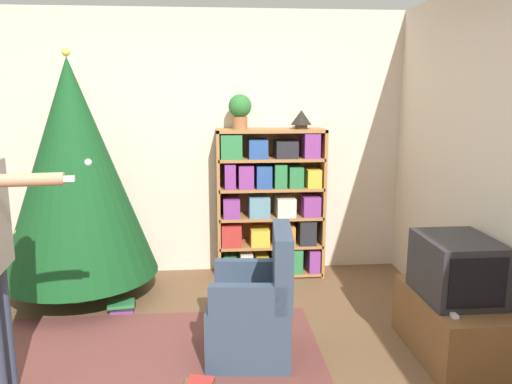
{
  "coord_description": "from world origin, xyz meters",
  "views": [
    {
      "loc": [
        0.15,
        -2.87,
        1.83
      ],
      "look_at": [
        0.48,
        0.94,
        1.05
      ],
      "focal_mm": 35.0,
      "sensor_mm": 36.0,
      "label": 1
    }
  ],
  "objects": [
    {
      "name": "christmas_tree",
      "position": [
        -1.05,
        1.5,
        1.16
      ],
      "size": [
        1.35,
        1.35,
        2.18
      ],
      "color": "#4C3323",
      "rests_on": "ground_plane"
    },
    {
      "name": "tv_stand",
      "position": [
        1.78,
        0.21,
        0.22
      ],
      "size": [
        0.49,
        0.92,
        0.44
      ],
      "color": "brown",
      "rests_on": "ground_plane"
    },
    {
      "name": "book_pile_near_tree",
      "position": [
        -0.64,
        1.14,
        0.04
      ],
      "size": [
        0.24,
        0.18,
        0.08
      ],
      "color": "#843889",
      "rests_on": "ground_plane"
    },
    {
      "name": "television",
      "position": [
        1.78,
        0.21,
        0.65
      ],
      "size": [
        0.46,
        0.57,
        0.42
      ],
      "color": "#28282D",
      "rests_on": "tv_stand"
    },
    {
      "name": "potted_plant",
      "position": [
        0.41,
        1.91,
        1.66
      ],
      "size": [
        0.22,
        0.22,
        0.33
      ],
      "color": "#935B38",
      "rests_on": "bookshelf"
    },
    {
      "name": "table_lamp",
      "position": [
        1.0,
        1.91,
        1.57
      ],
      "size": [
        0.2,
        0.2,
        0.18
      ],
      "color": "#473828",
      "rests_on": "bookshelf"
    },
    {
      "name": "area_rug",
      "position": [
        -0.38,
        0.15,
        0.0
      ],
      "size": [
        2.54,
        1.82,
        0.01
      ],
      "color": "brown",
      "rests_on": "ground_plane"
    },
    {
      "name": "game_remote",
      "position": [
        1.63,
        -0.06,
        0.45
      ],
      "size": [
        0.04,
        0.12,
        0.02
      ],
      "color": "white",
      "rests_on": "tv_stand"
    },
    {
      "name": "armchair",
      "position": [
        0.41,
        0.34,
        0.32
      ],
      "size": [
        0.62,
        0.61,
        0.92
      ],
      "rotation": [
        0.0,
        0.0,
        -1.66
      ],
      "color": "#334256",
      "rests_on": "ground_plane"
    },
    {
      "name": "wall_back",
      "position": [
        0.0,
        2.15,
        1.3
      ],
      "size": [
        8.0,
        0.1,
        2.6
      ],
      "color": "beige",
      "rests_on": "ground_plane"
    },
    {
      "name": "bookshelf",
      "position": [
        0.7,
        1.9,
        0.72
      ],
      "size": [
        1.05,
        0.34,
        1.47
      ],
      "color": "#A8703D",
      "rests_on": "ground_plane"
    }
  ]
}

